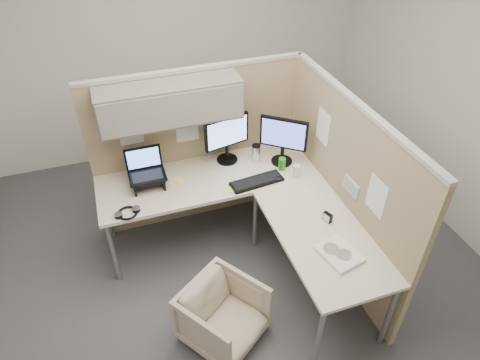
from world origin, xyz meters
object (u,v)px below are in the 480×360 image
object	(u,v)px
office_chair	(223,313)
desk	(247,203)
monitor_left	(227,136)
keyboard	(257,182)

from	to	relation	value
office_chair	desk	bearing A→B (deg)	23.34
desk	monitor_left	xyz separation A→B (m)	(0.01, 0.60, 0.32)
desk	monitor_left	world-z (taller)	monitor_left
desk	office_chair	bearing A→B (deg)	-121.90
desk	keyboard	world-z (taller)	keyboard
monitor_left	keyboard	world-z (taller)	monitor_left
desk	keyboard	bearing A→B (deg)	50.44
office_chair	monitor_left	xyz separation A→B (m)	(0.46, 1.32, 0.72)
office_chair	monitor_left	distance (m)	1.57
office_chair	keyboard	world-z (taller)	keyboard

